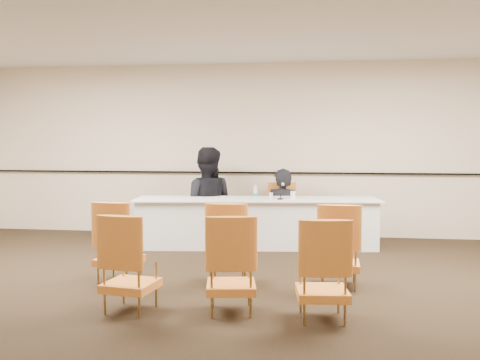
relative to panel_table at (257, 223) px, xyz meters
name	(u,v)px	position (x,y,z in m)	size (l,w,h in m)	color
floor	(214,300)	(-0.14, -2.90, -0.38)	(10.00, 10.00, 0.00)	black
ceiling	(213,4)	(-0.14, -2.90, 2.62)	(10.00, 10.00, 0.00)	silver
wall_back	(256,150)	(-0.14, 1.10, 1.12)	(10.00, 0.04, 3.00)	beige
wall_rail	(255,173)	(-0.14, 1.06, 0.72)	(9.80, 0.04, 0.03)	black
panel_table	(257,223)	(0.00, 0.00, 0.00)	(3.77, 0.87, 0.76)	white
panelist_main	(282,219)	(0.37, 0.61, -0.03)	(0.62, 0.41, 1.70)	black
panelist_main_chair	(283,212)	(0.37, 0.61, 0.10)	(0.50, 0.50, 0.95)	orange
panelist_second	(206,206)	(-0.90, 0.46, 0.19)	(0.96, 0.75, 1.97)	black
panelist_second_chair	(206,212)	(-0.90, 0.46, 0.10)	(0.50, 0.50, 0.95)	orange
papers	(287,199)	(0.47, 0.03, 0.38)	(0.30, 0.22, 0.00)	white
microphone	(281,191)	(0.38, -0.09, 0.51)	(0.09, 0.18, 0.25)	black
water_bottle	(255,192)	(-0.02, 0.01, 0.48)	(0.06, 0.06, 0.21)	teal
drinking_glass	(271,196)	(0.23, -0.03, 0.43)	(0.06, 0.06, 0.10)	silver
coffee_cup	(293,195)	(0.57, -0.02, 0.44)	(0.08, 0.08, 0.12)	white
aud_chair_front_left	(119,241)	(-1.37, -2.30, 0.10)	(0.50, 0.50, 0.95)	orange
aud_chair_front_mid	(228,243)	(-0.09, -2.24, 0.10)	(0.50, 0.50, 0.95)	orange
aud_chair_front_right	(339,245)	(1.16, -2.19, 0.10)	(0.50, 0.50, 0.95)	orange
aud_chair_back_left	(131,262)	(-0.87, -3.34, 0.10)	(0.50, 0.50, 0.95)	orange
aud_chair_back_mid	(231,263)	(0.10, -3.25, 0.10)	(0.50, 0.50, 0.95)	orange
aud_chair_back_right	(322,268)	(0.96, -3.35, 0.10)	(0.50, 0.50, 0.95)	orange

